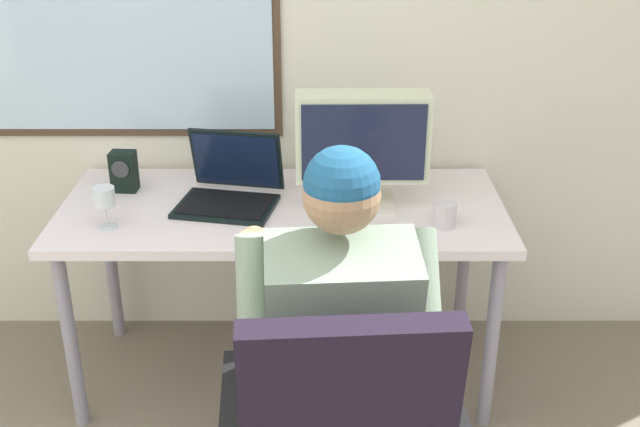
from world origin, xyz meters
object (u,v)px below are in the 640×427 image
Objects in this scene: desk at (284,223)px; office_chair at (344,426)px; desk_speaker at (125,171)px; laptop at (232,184)px; wine_glass at (105,199)px; coffee_mug at (446,214)px; person_seated at (337,331)px; crt_monitor at (364,140)px.

office_chair is (0.19, -0.92, -0.13)m from desk.
office_chair is 6.28× the size of desk_speaker.
laptop reaches higher than desk.
wine_glass is at bearing -88.22° from desk_speaker.
desk is 1.66× the size of office_chair.
coffee_mug reaches higher than desk.
wine_glass is 1.11m from coffee_mug.
laptop is 2.69× the size of wine_glass.
wine_glass is (-0.74, 0.48, 0.19)m from person_seated.
wine_glass is at bearing -150.92° from laptop.
crt_monitor is at bearing -8.21° from desk_speaker.
desk is 0.41m from crt_monitor.
wine_glass is (-0.76, 0.75, 0.30)m from office_chair.
desk is 0.62m from wine_glass.
desk is 17.77× the size of coffee_mug.
wine_glass is 0.96× the size of desk_speaker.
person_seated is 0.75m from crt_monitor.
crt_monitor is at bearing 84.82° from office_chair.
office_chair reaches higher than wine_glass.
desk_speaker is (-0.85, 0.12, -0.16)m from crt_monitor.
person_seated is at bearing -46.48° from desk_speaker.
person_seated is 8.59× the size of wine_glass.
desk is 0.95m from office_chair.
wine_glass is (-0.84, -0.19, -0.14)m from crt_monitor.
crt_monitor reaches higher than office_chair.
laptop is at bearing 29.08° from wine_glass.
desk_speaker reaches higher than desk.
office_chair is at bearing -53.93° from desk_speaker.
crt_monitor is (0.10, 0.67, 0.32)m from person_seated.
office_chair is 1.06m from laptop.
crt_monitor is at bearing 2.38° from desk.
wine_glass is (-0.57, -0.18, 0.17)m from desk.
office_chair is at bearing -86.51° from person_seated.
person_seated is 0.80m from laptop.
laptop is 4.39× the size of coffee_mug.
coffee_mug is at bearing -15.86° from laptop.
person_seated is (-0.02, 0.26, 0.11)m from office_chair.
wine_glass reaches higher than desk.
office_chair is at bearing -78.29° from desk.
desk is at bearing 163.00° from coffee_mug.
desk is 10.44× the size of desk_speaker.
coffee_mug is at bearing -17.00° from desk.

